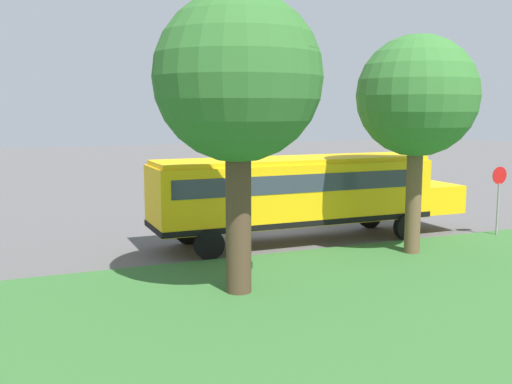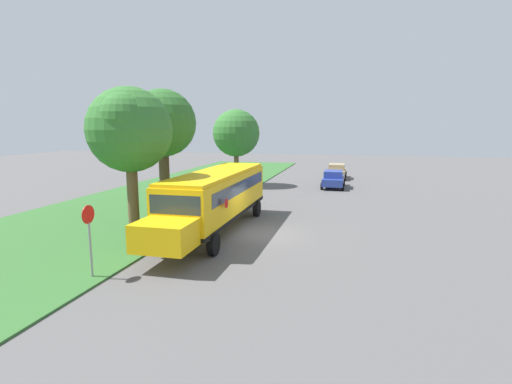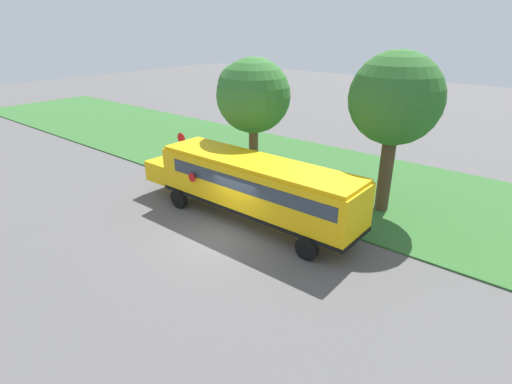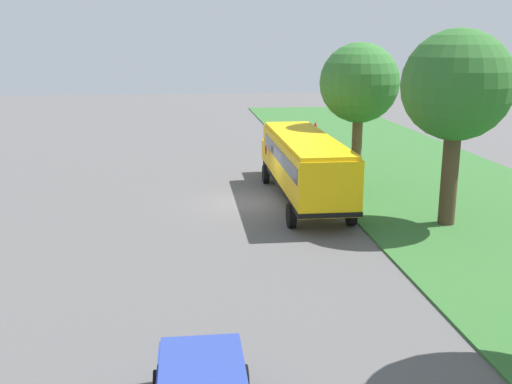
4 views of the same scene
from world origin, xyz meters
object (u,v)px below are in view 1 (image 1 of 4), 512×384
object	(u,v)px
school_bus	(300,191)
stop_sign	(499,193)
oak_tree_beside_bus	(420,95)
oak_tree_roadside_mid	(243,76)

from	to	relation	value
school_bus	stop_sign	xyz separation A→B (m)	(-2.17, -7.48, -0.19)
oak_tree_beside_bus	stop_sign	size ratio (longest dim) A/B	2.69
oak_tree_beside_bus	oak_tree_roadside_mid	xyz separation A→B (m)	(-2.01, 7.07, 0.35)
school_bus	stop_sign	bearing A→B (deg)	-106.20
school_bus	oak_tree_beside_bus	distance (m)	5.50
oak_tree_beside_bus	oak_tree_roadside_mid	size ratio (longest dim) A/B	0.93
oak_tree_beside_bus	stop_sign	distance (m)	6.08
oak_tree_roadside_mid	stop_sign	bearing A→B (deg)	-75.30
oak_tree_roadside_mid	stop_sign	size ratio (longest dim) A/B	2.89
oak_tree_beside_bus	school_bus	bearing A→B (deg)	40.12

